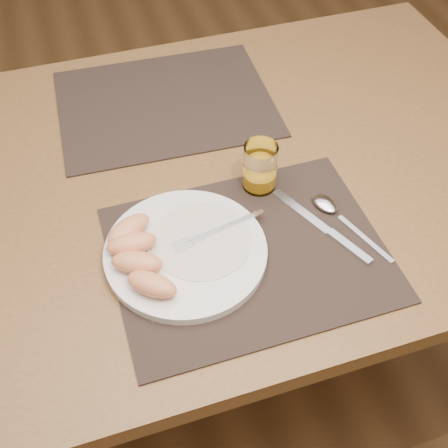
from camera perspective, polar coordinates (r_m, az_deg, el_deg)
ground at (r=1.69m, az=-1.29°, el=-13.17°), size 5.00×5.00×0.00m
table at (r=1.14m, az=-1.87°, el=2.57°), size 1.40×0.90×0.75m
placemat_near at (r=0.94m, az=2.51°, el=-2.99°), size 0.45×0.35×0.00m
placemat_far at (r=1.24m, az=-5.98°, el=12.11°), size 0.47×0.37×0.00m
plate at (r=0.93m, az=-3.91°, el=-2.84°), size 0.27×0.27×0.02m
plate_dressing at (r=0.93m, az=-2.33°, el=-1.61°), size 0.17×0.17×0.00m
fork at (r=0.94m, az=-1.34°, el=-0.97°), size 0.17×0.05×0.00m
knife at (r=0.98m, az=10.60°, el=-0.74°), size 0.10×0.21×0.01m
spoon at (r=1.01m, az=10.79°, el=1.62°), size 0.08×0.19×0.01m
juice_glass at (r=1.02m, az=3.66°, el=5.62°), size 0.06×0.06×0.09m
grapefruit_wedges at (r=0.91m, az=-8.83°, el=-3.05°), size 0.10×0.20×0.03m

